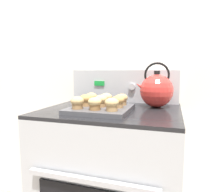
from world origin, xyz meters
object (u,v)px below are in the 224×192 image
Objects in this scene: muffin_r2_c1 at (106,98)px; tea_kettle at (156,90)px; muffin_r2_c2 at (122,99)px; stove_range at (112,183)px; muffin_r1_c0 at (85,100)px; muffin_r0_c2 at (112,104)px; muffin_r0_c0 at (77,102)px; muffin_pan at (101,109)px; muffin_r1_c1 at (101,101)px; muffin_r1_c2 at (118,101)px; muffin_r2_c0 at (91,98)px; muffin_r0_c1 at (95,103)px.

muffin_r2_c1 is 0.26× the size of tea_kettle.
stove_range is at bearing -164.17° from muffin_r2_c2.
muffin_r0_c2 is at bearing -26.52° from muffin_r1_c0.
muffin_r0_c0 is (-0.13, -0.16, 0.50)m from stove_range.
muffin_pan is at bearing -117.65° from stove_range.
muffin_r1_c1 is 0.13m from muffin_r2_c2.
tea_kettle is at bearing 36.44° from muffin_r1_c1.
muffin_r0_c0 is 0.47m from tea_kettle.
tea_kettle is (0.23, 0.13, 0.55)m from stove_range.
muffin_r1_c2 reaches higher than muffin_pan.
muffin_r2_c0 is (-0.00, 0.09, 0.00)m from muffin_r1_c0.
stove_range is at bearing -8.83° from muffin_r2_c0.
muffin_r1_c0 is 0.26× the size of tea_kettle.
muffin_r2_c0 is at bearing 178.43° from muffin_r2_c2.
muffin_pan is at bearing -45.32° from muffin_r2_c0.
muffin_r1_c1 reaches higher than muffin_pan.
tea_kettle reaches higher than muffin_r2_c0.
muffin_r0_c0 is (-0.09, -0.09, 0.04)m from muffin_pan.
muffin_r0_c1 is (0.10, -0.00, 0.00)m from muffin_r0_c0.
muffin_r0_c1 is at bearing -62.60° from muffin_r2_c0.
muffin_r0_c0 reaches higher than stove_range.
muffin_pan is 0.14m from muffin_r2_c0.
muffin_pan is 4.67× the size of muffin_r1_c0.
tea_kettle reaches higher than muffin_r0_c0.
stove_range is at bearing -151.14° from tea_kettle.
muffin_r2_c1 is at bearing 0.09° from muffin_r2_c0.
muffin_r0_c0 is 0.21m from muffin_r1_c2.
muffin_r2_c1 is (0.09, 0.00, 0.00)m from muffin_r2_c0.
muffin_pan is at bearing 91.66° from muffin_r0_c1.
muffin_pan is 4.67× the size of muffin_r1_c2.
muffin_r0_c1 is at bearing -88.69° from muffin_r1_c1.
muffin_pan is 0.13m from muffin_r0_c2.
tea_kettle reaches higher than muffin_r2_c2.
muffin_r2_c2 reaches higher than stove_range.
muffin_r2_c2 is at bearing 90.82° from muffin_r1_c2.
muffin_r0_c2 is 1.00× the size of muffin_r1_c1.
muffin_r0_c1 and muffin_r1_c2 have the same top height.
muffin_pan is (-0.04, -0.07, 0.46)m from stove_range.
tea_kettle is at bearing 29.38° from muffin_r1_c0.
tea_kettle is at bearing 47.35° from muffin_r0_c1.
muffin_r1_c1 is 0.09m from muffin_r2_c1.
muffin_r0_c2 and muffin_r2_c1 have the same top height.
muffin_r1_c0 is 0.09m from muffin_r1_c1.
muffin_r1_c2 is (0.00, 0.09, 0.00)m from muffin_r0_c2.
muffin_pan is 0.10m from muffin_r1_c0.
muffin_r0_c2 is at bearing -91.03° from muffin_r2_c2.
muffin_r2_c0 is (-0.19, 0.09, 0.00)m from muffin_r1_c2.
muffin_r2_c0 reaches higher than stove_range.
muffin_r1_c2 is (0.09, 0.00, 0.00)m from muffin_r1_c1.
muffin_r1_c0 is 0.20m from muffin_r2_c2.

